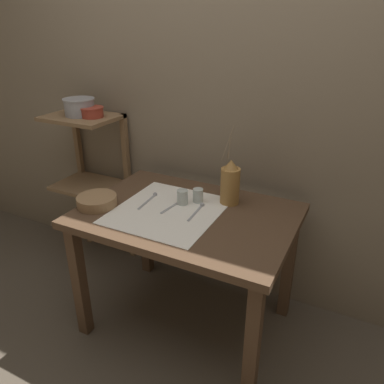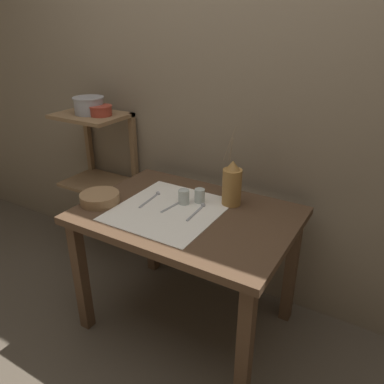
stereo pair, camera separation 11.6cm
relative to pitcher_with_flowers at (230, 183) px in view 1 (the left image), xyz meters
name	(u,v)px [view 1 (the left image)]	position (x,y,z in m)	size (l,w,h in m)	color
ground_plane	(188,321)	(-0.15, -0.20, -0.84)	(12.00, 12.00, 0.00)	brown
stone_wall_back	(227,102)	(-0.15, 0.30, 0.36)	(7.00, 0.06, 2.40)	#7A6B56
wooden_table	(187,230)	(-0.15, -0.20, -0.22)	(1.09, 0.77, 0.73)	#4C3523
wooden_shelf_unit	(91,162)	(-1.04, 0.12, -0.09)	(0.45, 0.34, 1.07)	brown
linen_cloth	(168,210)	(-0.25, -0.23, -0.11)	(0.52, 0.56, 0.00)	white
pitcher_with_flowers	(230,183)	(0.00, 0.00, 0.00)	(0.10, 0.10, 0.42)	olive
wooden_bowl	(97,201)	(-0.61, -0.34, -0.09)	(0.21, 0.21, 0.05)	#8E6B47
glass_tumbler_near	(182,197)	(-0.22, -0.13, -0.07)	(0.06, 0.06, 0.08)	#B7C1BC
glass_tumbler_far	(198,195)	(-0.16, -0.07, -0.07)	(0.05, 0.05, 0.07)	#B7C1BC
spoon_outer	(152,197)	(-0.40, -0.14, -0.11)	(0.03, 0.20, 0.02)	#939399
knife_center	(172,206)	(-0.25, -0.19, -0.11)	(0.04, 0.18, 0.00)	#939399
spoon_inner	(200,208)	(-0.11, -0.14, -0.11)	(0.03, 0.20, 0.02)	#939399
metal_pot_large	(79,106)	(-1.05, 0.08, 0.29)	(0.20, 0.20, 0.11)	#939399
metal_pot_small	(92,112)	(-0.95, 0.08, 0.27)	(0.14, 0.14, 0.06)	#9E3828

